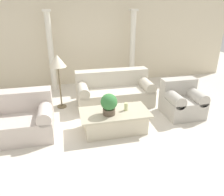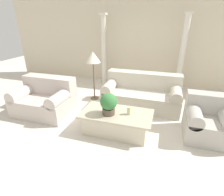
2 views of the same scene
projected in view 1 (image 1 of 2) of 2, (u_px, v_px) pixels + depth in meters
name	position (u px, v px, depth m)	size (l,w,h in m)	color
ground_plane	(105.00, 119.00, 5.11)	(16.00, 16.00, 0.00)	silver
wall_back	(87.00, 34.00, 6.93)	(10.00, 0.06, 3.20)	beige
sofa_long	(114.00, 91.00, 5.83)	(1.96, 0.96, 0.86)	beige
loveseat	(19.00, 118.00, 4.40)	(1.34, 0.96, 0.86)	beige
coffee_table	(115.00, 121.00, 4.59)	(1.43, 0.77, 0.43)	beige
potted_plant	(109.00, 104.00, 4.31)	(0.33, 0.33, 0.44)	brown
pillar_candle	(126.00, 107.00, 4.54)	(0.08, 0.08, 0.16)	beige
floor_lamp	(58.00, 63.00, 5.26)	(0.41, 0.41, 1.37)	brown
column_left	(51.00, 51.00, 6.46)	(0.23, 0.23, 2.35)	silver
column_right	(132.00, 48.00, 6.99)	(0.23, 0.23, 2.35)	silver
armchair	(182.00, 100.00, 5.24)	(0.85, 0.84, 0.83)	#B7B2A8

